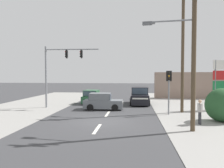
{
  "coord_description": "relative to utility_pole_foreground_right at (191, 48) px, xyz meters",
  "views": [
    {
      "loc": [
        2.22,
        -14.75,
        3.22
      ],
      "look_at": [
        0.27,
        4.0,
        2.44
      ],
      "focal_mm": 35.0,
      "sensor_mm": 36.0,
      "label": 1
    }
  ],
  "objects": [
    {
      "name": "hatchback_kerbside_parked",
      "position": [
        -7.97,
        11.49,
        -4.04
      ],
      "size": [
        1.9,
        3.7,
        1.53
      ],
      "color": "#235633",
      "rests_on": "ground"
    },
    {
      "name": "lane_dash_mid",
      "position": [
        -5.38,
        5.0,
        -4.74
      ],
      "size": [
        0.2,
        2.4,
        0.01
      ],
      "primitive_type": "cube",
      "color": "silver",
      "rests_on": "ground"
    },
    {
      "name": "utility_pole_midground_right",
      "position": [
        0.76,
        6.32,
        1.04
      ],
      "size": [
        3.78,
        0.51,
        10.82
      ],
      "color": "#4C3D2B",
      "rests_on": "ground"
    },
    {
      "name": "pedestal_signal_right_kerb",
      "position": [
        -0.42,
        5.16,
        -2.32
      ],
      "size": [
        0.44,
        0.3,
        3.56
      ],
      "color": "slate",
      "rests_on": "ground"
    },
    {
      "name": "kerb_left_verge",
      "position": [
        -13.88,
        6.0,
        -4.73
      ],
      "size": [
        8.0,
        40.0,
        0.02
      ],
      "primitive_type": "cube",
      "color": "gray",
      "rests_on": "ground"
    },
    {
      "name": "roadside_bush",
      "position": [
        2.94,
        2.79,
        -3.65
      ],
      "size": [
        2.39,
        2.05,
        2.32
      ],
      "color": "#234C28",
      "rests_on": "ground"
    },
    {
      "name": "shopfront_wall_far",
      "position": [
        5.62,
        18.0,
        -2.94
      ],
      "size": [
        12.0,
        1.0,
        3.6
      ],
      "primitive_type": "cube",
      "color": "gray",
      "rests_on": "ground"
    },
    {
      "name": "traffic_signal_mast",
      "position": [
        -10.52,
        7.9,
        -0.59
      ],
      "size": [
        5.29,
        0.49,
        6.0
      ],
      "color": "slate",
      "rests_on": "ground"
    },
    {
      "name": "lane_dash_far",
      "position": [
        -5.38,
        10.0,
        -4.74
      ],
      "size": [
        0.2,
        2.4,
        0.01
      ],
      "primitive_type": "cube",
      "color": "silver",
      "rests_on": "ground"
    },
    {
      "name": "ground_plane",
      "position": [
        -5.38,
        2.0,
        -4.74
      ],
      "size": [
        140.0,
        140.0,
        0.0
      ],
      "primitive_type": "plane",
      "color": "#3A3A3D"
    },
    {
      "name": "pedestrian_at_kerb",
      "position": [
        1.05,
        1.79,
        -3.81
      ],
      "size": [
        0.23,
        0.56,
        1.63
      ],
      "color": "#333338",
      "rests_on": "ground"
    },
    {
      "name": "lane_dash_near",
      "position": [
        -5.38,
        -0.0,
        -4.74
      ],
      "size": [
        0.2,
        2.4,
        0.01
      ],
      "primitive_type": "cube",
      "color": "silver",
      "rests_on": "ground"
    },
    {
      "name": "utility_pole_foreground_right",
      "position": [
        0.0,
        0.0,
        0.0
      ],
      "size": [
        3.77,
        0.63,
        8.77
      ],
      "color": "#4C3D2B",
      "rests_on": "ground"
    },
    {
      "name": "hatchback_receding_far",
      "position": [
        -6.14,
        7.31,
        -4.04
      ],
      "size": [
        3.69,
        1.88,
        1.53
      ],
      "color": "slate",
      "rests_on": "ground"
    },
    {
      "name": "suv_oncoming_mid",
      "position": [
        -2.61,
        11.41,
        -3.86
      ],
      "size": [
        2.06,
        4.54,
        1.9
      ],
      "color": "black",
      "rests_on": "ground"
    }
  ]
}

